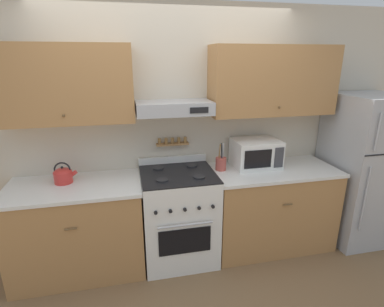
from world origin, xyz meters
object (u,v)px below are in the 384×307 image
refrigerator (362,169)px  utensil_crock (221,163)px  microwave (256,153)px  tea_kettle (63,175)px  stove_range (178,216)px

refrigerator → utensil_crock: 1.64m
utensil_crock → microwave: bearing=2.6°
refrigerator → tea_kettle: 3.18m
microwave → tea_kettle: bearing=-179.5°
microwave → utensil_crock: (-0.39, -0.02, -0.07)m
refrigerator → utensil_crock: size_ratio=5.79×
tea_kettle → utensil_crock: bearing=0.0°
stove_range → utensil_crock: bearing=11.6°
microwave → utensil_crock: size_ratio=1.67×
microwave → utensil_crock: bearing=-177.4°
refrigerator → utensil_crock: refrigerator is taller
stove_range → tea_kettle: (-1.07, 0.10, 0.51)m
tea_kettle → utensil_crock: utensil_crock is taller
tea_kettle → microwave: microwave is taller
tea_kettle → microwave: size_ratio=0.45×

